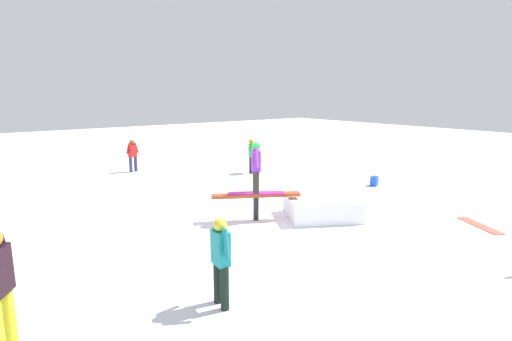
% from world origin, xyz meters
% --- Properties ---
extents(ground_plane, '(60.00, 60.00, 0.00)m').
position_xyz_m(ground_plane, '(0.00, 0.00, 0.00)').
color(ground_plane, white).
extents(rail_feature, '(2.11, 1.37, 0.70)m').
position_xyz_m(rail_feature, '(0.00, 0.00, 0.59)').
color(rail_feature, black).
rests_on(rail_feature, ground).
extents(snow_kicker_ramp, '(2.31, 2.19, 0.54)m').
position_xyz_m(snow_kicker_ramp, '(-1.52, 0.87, 0.27)').
color(snow_kicker_ramp, white).
rests_on(snow_kicker_ramp, ground).
extents(main_rider_on_rail, '(1.34, 1.01, 1.33)m').
position_xyz_m(main_rider_on_rail, '(0.00, 0.00, 1.36)').
color(main_rider_on_rail, '#BF2290').
rests_on(main_rider_on_rail, rail_feature).
extents(bystander_green, '(0.33, 0.55, 1.38)m').
position_xyz_m(bystander_green, '(-3.54, -4.97, 0.78)').
color(bystander_green, '#291B2C').
rests_on(bystander_green, ground).
extents(bystander_teal, '(0.23, 0.57, 1.41)m').
position_xyz_m(bystander_teal, '(2.98, 3.04, 0.79)').
color(bystander_teal, black).
rests_on(bystander_teal, ground).
extents(bystander_red, '(0.60, 0.27, 1.33)m').
position_xyz_m(bystander_red, '(0.19, -8.14, 0.74)').
color(bystander_red, navy).
rests_on(bystander_red, ground).
extents(loose_snowboard_coral, '(0.85, 1.31, 0.02)m').
position_xyz_m(loose_snowboard_coral, '(-4.10, 3.73, 0.01)').
color(loose_snowboard_coral, '#EF654E').
rests_on(loose_snowboard_coral, ground).
extents(backpack_on_snow, '(0.36, 0.31, 0.34)m').
position_xyz_m(backpack_on_snow, '(-5.64, -0.53, 0.17)').
color(backpack_on_snow, blue).
rests_on(backpack_on_snow, ground).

